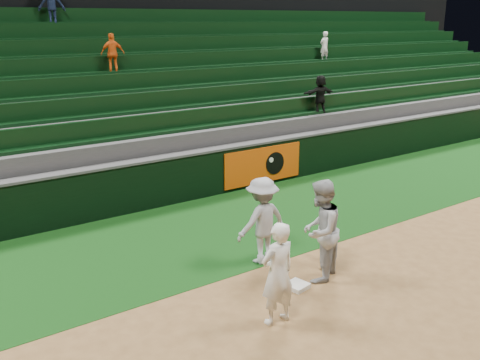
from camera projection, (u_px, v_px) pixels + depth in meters
name	position (u px, v px, depth m)	size (l,w,h in m)	color
ground	(301.00, 283.00, 9.52)	(70.00, 70.00, 0.00)	brown
foul_grass	(211.00, 231.00, 11.86)	(36.00, 4.20, 0.01)	black
first_base	(297.00, 286.00, 9.33)	(0.35, 0.35, 0.08)	white
first_baseman	(278.00, 274.00, 8.06)	(0.60, 0.39, 1.65)	white
baserunner	(320.00, 231.00, 9.42)	(0.90, 0.70, 1.85)	#A6A9B0
base_coach	(262.00, 221.00, 10.11)	(1.09, 0.63, 1.69)	#9EA1AC
field_wall	(165.00, 180.00, 13.42)	(36.00, 0.45, 1.25)	black
stadium_seating	(104.00, 117.00, 16.05)	(36.00, 5.95, 5.58)	#37373A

